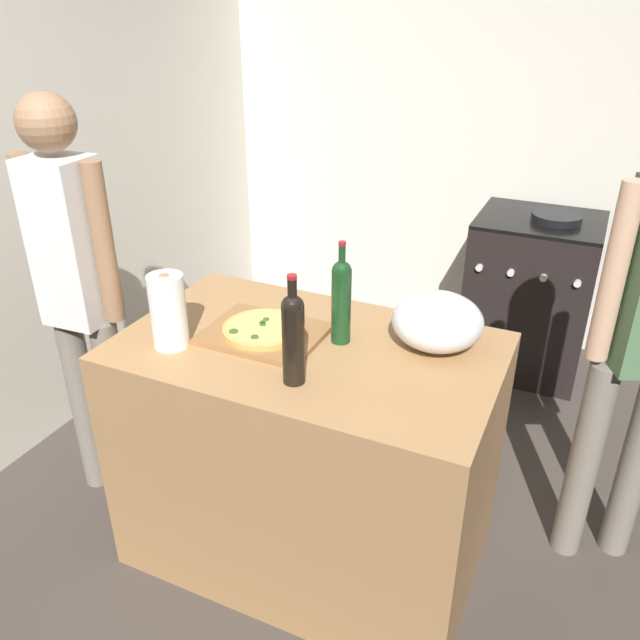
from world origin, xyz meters
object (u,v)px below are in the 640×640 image
paper_towel_roll (168,311)px  pizza (264,328)px  wine_bottle_amber (293,335)px  mixing_bowl (438,321)px  stove (529,294)px  wine_bottle_dark (341,298)px  person_in_stripes (77,285)px

paper_towel_roll → pizza: bearing=35.7°
wine_bottle_amber → mixing_bowl: bearing=50.0°
wine_bottle_amber → stove: size_ratio=0.37×
stove → wine_bottle_amber: bearing=-103.1°
pizza → stove: (0.70, 1.81, -0.50)m
mixing_bowl → paper_towel_roll: size_ratio=1.18×
wine_bottle_dark → person_in_stripes: size_ratio=0.21×
stove → wine_bottle_dark: bearing=-104.3°
person_in_stripes → wine_bottle_dark: bearing=6.7°
mixing_bowl → wine_bottle_dark: (-0.31, -0.10, 0.07)m
mixing_bowl → wine_bottle_dark: bearing=-161.2°
mixing_bowl → stove: 1.73m
paper_towel_roll → wine_bottle_dark: size_ratio=0.72×
mixing_bowl → paper_towel_roll: (-0.82, -0.37, 0.03)m
wine_bottle_dark → wine_bottle_amber: size_ratio=1.02×
pizza → wine_bottle_dark: (0.26, 0.08, 0.13)m
mixing_bowl → wine_bottle_dark: 0.33m
mixing_bowl → person_in_stripes: (-1.36, -0.23, -0.03)m
wine_bottle_dark → person_in_stripes: bearing=-173.3°
mixing_bowl → person_in_stripes: 1.38m
wine_bottle_dark → wine_bottle_amber: wine_bottle_dark is taller
pizza → wine_bottle_dark: 0.30m
wine_bottle_dark → mixing_bowl: bearing=18.8°
mixing_bowl → person_in_stripes: person_in_stripes is taller
paper_towel_roll → mixing_bowl: bearing=24.3°
pizza → wine_bottle_amber: (0.23, -0.21, 0.13)m
person_in_stripes → mixing_bowl: bearing=9.5°
paper_towel_roll → stove: bearing=64.5°
pizza → stove: pizza is taller
pizza → wine_bottle_amber: bearing=-43.6°
stove → pizza: bearing=-111.0°
mixing_bowl → wine_bottle_amber: 0.53m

